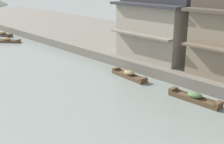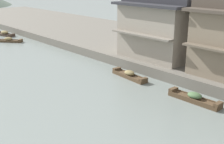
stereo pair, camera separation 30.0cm
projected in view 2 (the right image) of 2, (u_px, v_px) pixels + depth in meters
riverbank_right at (149, 44)px, 38.49m from camera, size 18.00×110.00×0.95m
boat_moored_nearest at (8, 40)px, 41.88m from camera, size 3.21×3.61×0.68m
boat_moored_second at (129, 75)px, 26.85m from camera, size 1.19×4.17×0.68m
boat_moored_third at (5, 34)px, 46.46m from camera, size 1.95×4.06×0.78m
boat_midriver_drifting at (194, 98)px, 21.66m from camera, size 0.94×4.15×0.72m
house_waterfront_narrow at (159, 28)px, 29.34m from camera, size 5.86×8.11×6.14m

